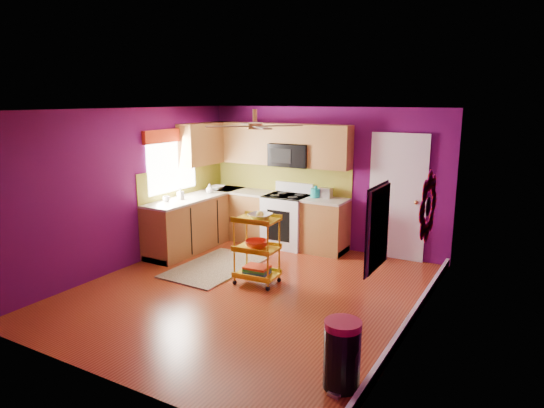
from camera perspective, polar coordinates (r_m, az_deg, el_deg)
The scene contains 18 objects.
ground at distance 6.88m, azimuth -2.76°, elevation -10.25°, with size 5.00×5.00×0.00m, color maroon.
room_envelope at distance 6.42m, azimuth -2.71°, elevation 3.28°, with size 4.54×5.04×2.52m.
lower_cabinets at distance 8.89m, azimuth -3.83°, elevation -2.06°, with size 2.81×2.31×0.94m.
electric_range at distance 8.78m, azimuth 1.79°, elevation -1.90°, with size 0.76×0.66×1.13m.
upper_cabinetry at distance 8.89m, azimuth -2.12°, elevation 6.90°, with size 2.80×2.30×1.26m.
left_window at distance 8.58m, azimuth -11.70°, elevation 6.03°, with size 0.08×1.35×1.08m.
panel_door at distance 8.25m, azimuth 14.55°, elevation 0.63°, with size 0.95×0.11×2.15m.
right_wall_art at distance 5.29m, azimuth 15.79°, elevation -1.24°, with size 0.04×2.74×1.04m.
ceiling_fan at distance 6.53m, azimuth -2.02°, elevation 9.25°, with size 1.01×1.01×0.26m.
shag_rug at distance 7.83m, azimuth -6.71°, elevation -7.37°, with size 1.02×1.66×0.02m, color black.
rolling_cart at distance 6.98m, azimuth -1.74°, elevation -5.02°, with size 0.63×0.48×1.09m.
trash_can at distance 4.72m, azimuth 8.24°, elevation -17.13°, with size 0.40×0.41×0.66m.
teal_kettle at distance 8.52m, azimuth 5.17°, elevation 1.34°, with size 0.18×0.18×0.21m.
toaster at distance 8.50m, azimuth 6.31°, elevation 1.34°, with size 0.22×0.15×0.18m, color beige.
soap_bottle_a at distance 8.46m, azimuth -10.73°, elevation 1.21°, with size 0.09×0.09×0.20m, color #EA3F72.
soap_bottle_b at distance 8.93m, azimuth -7.35°, elevation 1.82°, with size 0.14×0.14×0.17m, color white.
counter_dish at distance 9.30m, azimuth -6.48°, elevation 1.93°, with size 0.27×0.27×0.07m, color white.
counter_cup at distance 8.32m, azimuth -12.31°, elevation 0.58°, with size 0.12×0.12×0.09m, color white.
Camera 1 is at (3.43, -5.35, 2.64)m, focal length 32.00 mm.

